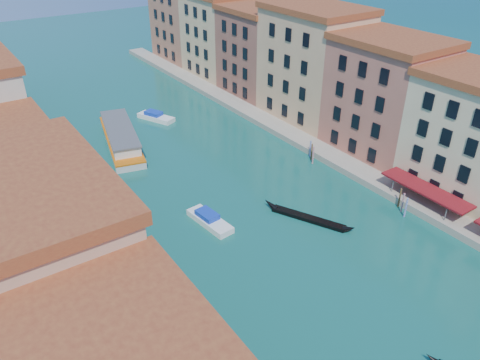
% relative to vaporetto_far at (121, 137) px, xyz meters
% --- Properties ---
extents(right_bank_palazzos, '(12.80, 128.40, 21.00)m').
position_rel_vaporetto_far_xyz_m(right_bank_palazzos, '(33.98, -15.90, 8.35)').
color(right_bank_palazzos, maroon).
rests_on(right_bank_palazzos, ground).
extents(quay, '(4.00, 140.00, 1.00)m').
position_rel_vaporetto_far_xyz_m(quay, '(25.98, -15.90, -0.90)').
color(quay, '#9D967F').
rests_on(quay, ground).
extents(vaporetto_far, '(9.40, 21.41, 3.11)m').
position_rel_vaporetto_far_xyz_m(vaporetto_far, '(0.00, 0.00, 0.00)').
color(vaporetto_far, beige).
rests_on(vaporetto_far, ground).
extents(gondola_far, '(6.72, 12.19, 1.86)m').
position_rel_vaporetto_far_xyz_m(gondola_far, '(11.41, -35.06, -1.02)').
color(gondola_far, black).
rests_on(gondola_far, ground).
extents(motorboat_mid, '(3.06, 7.43, 1.50)m').
position_rel_vaporetto_far_xyz_m(motorboat_mid, '(0.44, -28.67, -0.82)').
color(motorboat_mid, white).
rests_on(motorboat_mid, ground).
extents(motorboat_far, '(5.29, 7.88, 1.57)m').
position_rel_vaporetto_far_xyz_m(motorboat_far, '(9.57, 6.62, -0.79)').
color(motorboat_far, white).
rests_on(motorboat_far, ground).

